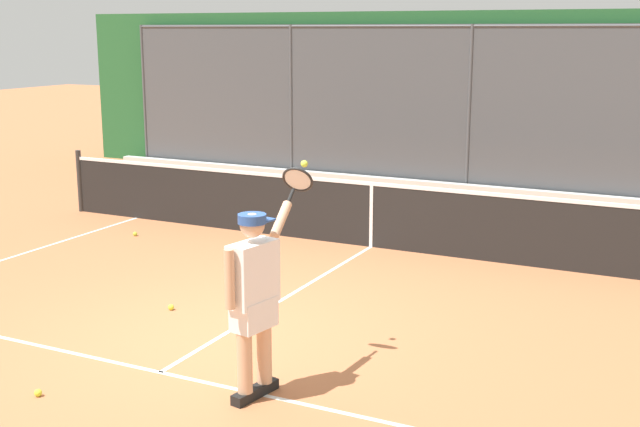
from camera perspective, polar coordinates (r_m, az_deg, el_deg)
The scene contains 8 objects.
ground_plane at distance 8.71m, azimuth -6.63°, elevation -8.30°, with size 60.00×60.00×0.00m, color #B76B42.
court_line_markings at distance 7.63m, azimuth -12.68°, elevation -11.66°, with size 8.60×9.18×0.01m.
fence_backdrop at distance 16.89m, azimuth 10.91°, elevation 7.69°, with size 18.62×1.37×3.46m.
tennis_net at distance 11.93m, azimuth 3.59°, elevation -0.02°, with size 11.04×0.09×1.07m.
tennis_player at distance 6.97m, azimuth -4.55°, elevation -5.40°, with size 0.33×1.39×1.92m.
tennis_ball_mid_court at distance 9.51m, azimuth -10.27°, elevation -6.40°, with size 0.07×0.07×0.07m, color #CCDB33.
tennis_ball_near_net at distance 7.67m, azimuth -18.92°, elevation -11.66°, with size 0.07×0.07×0.07m, color #CCDB33.
tennis_ball_by_sideline at distance 12.96m, azimuth -12.67°, elevation -1.38°, with size 0.07×0.07×0.07m, color #C1D138.
Camera 1 is at (-4.46, 6.81, 3.10)m, focal length 46.25 mm.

